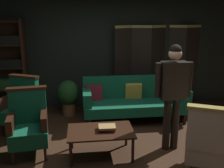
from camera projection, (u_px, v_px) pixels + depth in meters
name	position (u px, v px, depth m)	size (l,w,h in m)	color
ground_plane	(118.00, 156.00, 4.01)	(10.00, 10.00, 0.00)	#331E11
back_wall	(103.00, 47.00, 6.00)	(7.20, 0.10, 2.80)	black
folding_screen	(158.00, 65.00, 6.13)	(2.15, 0.32, 1.90)	black
bookshelf	(5.00, 66.00, 5.58)	(0.90, 0.32, 2.05)	black
velvet_couch	(134.00, 98.00, 5.35)	(2.12, 0.78, 0.88)	black
coffee_table	(101.00, 133.00, 3.95)	(1.00, 0.64, 0.42)	black
armchair_gilt_accent	(208.00, 142.00, 3.42)	(0.77, 0.77, 1.04)	tan
armchair_wing_left	(20.00, 106.00, 4.79)	(0.78, 0.77, 1.04)	black
armchair_wing_right	(29.00, 124.00, 3.99)	(0.64, 0.64, 1.04)	black
standing_figure	(173.00, 88.00, 3.99)	(0.59, 0.24, 1.70)	black
potted_plant	(68.00, 95.00, 5.58)	(0.48, 0.48, 0.77)	brown
book_red_leather	(107.00, 129.00, 3.94)	(0.26, 0.16, 0.04)	maroon
book_tan_leather	(107.00, 127.00, 3.93)	(0.26, 0.20, 0.03)	#9E7A47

